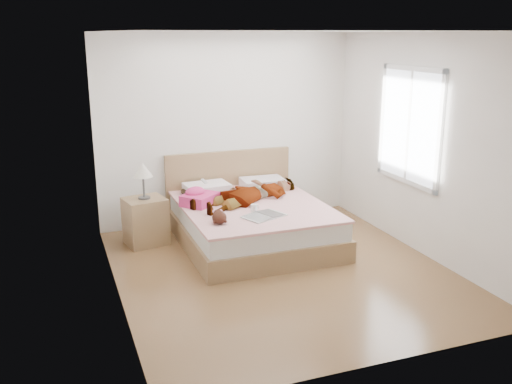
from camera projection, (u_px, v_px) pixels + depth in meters
ground at (282, 271)px, 6.42m from camera, size 4.00×4.00×0.00m
woman at (250, 190)px, 7.34m from camera, size 1.79×1.29×0.23m
hair at (198, 191)px, 7.58m from camera, size 0.51×0.61×0.08m
phone at (204, 181)px, 7.52m from camera, size 0.08×0.11×0.05m
room_shell at (410, 126)px, 6.87m from camera, size 4.00×4.00×4.00m
bed at (251, 220)px, 7.28m from camera, size 1.80×2.08×1.00m
towel at (199, 197)px, 7.12m from camera, size 0.55×0.54×0.22m
magazine at (264, 216)px, 6.67m from camera, size 0.56×0.47×0.03m
coffee_mug at (254, 208)px, 6.85m from camera, size 0.11×0.08×0.09m
plush_toy at (219, 217)px, 6.42m from camera, size 0.19×0.27×0.14m
nightstand at (145, 217)px, 7.16m from camera, size 0.56×0.52×1.05m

